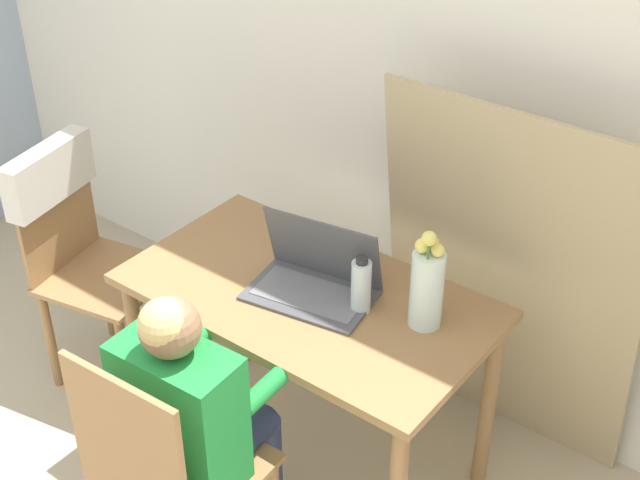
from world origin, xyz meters
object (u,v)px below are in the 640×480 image
object	(u,v)px
chair_spare	(74,228)
person_seated	(193,407)
laptop	(316,276)
flower_vase	(427,285)
water_bottle	(361,286)
chair_occupied	(168,479)

from	to	relation	value
chair_spare	person_seated	world-z (taller)	person_seated
laptop	flower_vase	distance (m)	0.37
flower_vase	water_bottle	world-z (taller)	flower_vase
chair_spare	laptop	bearing A→B (deg)	-93.74
laptop	water_bottle	xyz separation A→B (m)	(0.17, 0.00, 0.03)
chair_occupied	flower_vase	xyz separation A→B (m)	(0.34, 0.74, 0.37)
chair_spare	person_seated	bearing A→B (deg)	-124.07
chair_occupied	chair_spare	size ratio (longest dim) A/B	0.99
chair_spare	person_seated	distance (m)	1.08
chair_spare	water_bottle	world-z (taller)	chair_spare
chair_spare	water_bottle	size ratio (longest dim) A/B	4.96
person_seated	water_bottle	world-z (taller)	person_seated
chair_spare	flower_vase	xyz separation A→B (m)	(1.34, 0.20, 0.23)
chair_occupied	laptop	xyz separation A→B (m)	(-0.01, 0.67, 0.29)
chair_occupied	laptop	world-z (taller)	laptop
chair_occupied	flower_vase	distance (m)	0.89
chair_occupied	water_bottle	world-z (taller)	chair_occupied
person_seated	water_bottle	bearing A→B (deg)	-109.08
chair_occupied	person_seated	size ratio (longest dim) A/B	0.88
chair_spare	laptop	xyz separation A→B (m)	(0.99, 0.14, 0.14)
person_seated	laptop	distance (m)	0.56
chair_spare	water_bottle	distance (m)	1.18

